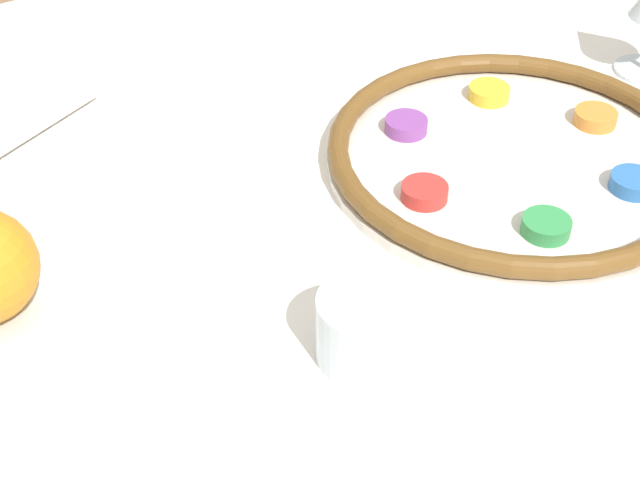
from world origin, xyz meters
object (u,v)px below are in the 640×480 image
fruit_stand (31,358)px  cup_mid (364,328)px  seder_plate (514,154)px  napkin_roll (14,124)px

fruit_stand → cup_mid: fruit_stand is taller
seder_plate → cup_mid: cup_mid is taller
seder_plate → cup_mid: bearing=23.5°
seder_plate → cup_mid: 0.29m
seder_plate → napkin_roll: (0.38, -0.31, 0.01)m
seder_plate → napkin_roll: napkin_roll is taller
seder_plate → fruit_stand: 0.49m
fruit_stand → napkin_roll: (-0.11, -0.36, -0.05)m
fruit_stand → seder_plate: bearing=-174.1°
seder_plate → fruit_stand: (0.48, 0.05, 0.06)m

